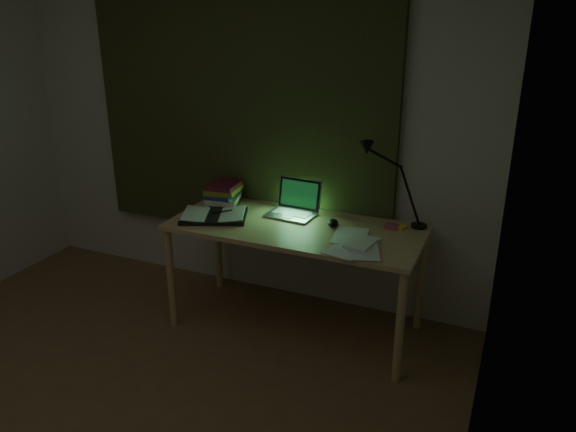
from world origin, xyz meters
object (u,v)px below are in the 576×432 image
Objects in this scene: laptop at (291,200)px; desk_lamp at (422,187)px; desk at (295,277)px; loose_papers at (354,241)px; open_textbook at (214,215)px; book_stack at (224,193)px.

desk_lamp is at bearing 13.65° from laptop.
desk is 0.56m from loose_papers.
desk_lamp is at bearing -6.30° from open_textbook.
open_textbook is at bearing 178.22° from loose_papers.
open_textbook is 0.78× the size of desk_lamp.
laptop is at bearing -163.92° from desk_lamp.
open_textbook is at bearing -157.01° from desk_lamp.
book_stack is (-0.51, 0.02, -0.03)m from laptop.
laptop is (-0.09, 0.15, 0.47)m from desk.
desk is 3.00× the size of desk_lamp.
loose_papers is 0.63× the size of desk_lamp.
desk_lamp reaches higher than laptop.
desk is at bearing -15.78° from book_stack.
laptop is 0.82m from desk_lamp.
desk_lamp is (0.30, 0.38, 0.25)m from loose_papers.
open_textbook is at bearing -74.75° from book_stack.
loose_papers is (0.41, -0.11, 0.37)m from desk.
loose_papers is (0.50, -0.26, -0.10)m from laptop.
book_stack is at bearing 82.92° from open_textbook.
laptop is 0.83× the size of open_textbook.
laptop is at bearing 5.06° from open_textbook.
desk_lamp reaches higher than loose_papers.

